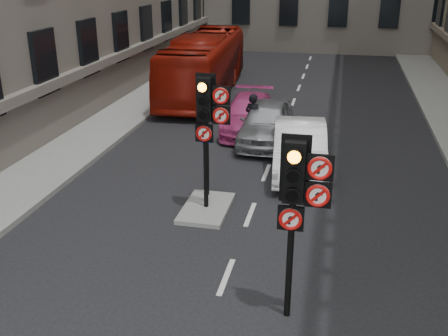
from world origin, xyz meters
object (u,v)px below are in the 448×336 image
at_px(signal_far, 208,114).
at_px(car_white, 300,148).
at_px(bus_red, 204,65).
at_px(motorcyclist, 253,119).
at_px(car_pink, 249,114).
at_px(motorcycle, 312,139).
at_px(signal_near, 298,192).
at_px(info_sign, 208,156).
at_px(car_silver, 267,122).

height_order(signal_far, car_white, signal_far).
bearing_deg(car_white, signal_far, -127.01).
distance_m(signal_far, bus_red, 13.18).
distance_m(bus_red, motorcyclist, 7.79).
relative_size(signal_far, car_pink, 0.78).
bearing_deg(bus_red, signal_far, -78.07).
relative_size(bus_red, motorcycle, 6.50).
distance_m(signal_near, signal_far, 4.77).
bearing_deg(motorcycle, info_sign, -112.63).
distance_m(signal_far, car_pink, 7.53).
relative_size(car_pink, bus_red, 0.44).
distance_m(car_white, motorcyclist, 2.99).
bearing_deg(car_pink, car_silver, -58.33).
relative_size(signal_far, info_sign, 1.99).
bearing_deg(info_sign, signal_near, -78.45).
distance_m(car_silver, info_sign, 5.39).
bearing_deg(info_sign, car_pink, 70.74).
relative_size(car_silver, info_sign, 2.45).
height_order(car_silver, motorcyclist, motorcyclist).
bearing_deg(car_white, motorcyclist, 123.08).
distance_m(signal_near, car_pink, 11.75).
bearing_deg(motorcycle, car_white, -92.42).
xyz_separation_m(car_pink, motorcyclist, (0.41, -1.47, 0.25)).
relative_size(car_pink, motorcyclist, 2.50).
bearing_deg(car_white, signal_near, -92.02).
relative_size(signal_near, motorcycle, 2.20).
bearing_deg(motorcyclist, signal_near, 127.10).
bearing_deg(car_silver, car_white, -61.39).
distance_m(car_silver, motorcyclist, 0.55).
bearing_deg(car_pink, signal_far, -92.21).
xyz_separation_m(bus_red, motorcyclist, (3.59, -6.89, -0.55)).
bearing_deg(car_white, info_sign, -136.14).
xyz_separation_m(signal_near, car_silver, (-1.93, 10.04, -1.83)).
distance_m(car_pink, motorcyclist, 1.54).
bearing_deg(signal_near, car_white, 93.92).
bearing_deg(info_sign, motorcyclist, 66.10).
relative_size(car_white, motorcycle, 2.83).
bearing_deg(bus_red, info_sign, -78.14).
bearing_deg(motorcycle, signal_far, -107.06).
bearing_deg(signal_far, signal_near, -56.98).
xyz_separation_m(car_silver, motorcycle, (1.73, -0.81, -0.26)).
relative_size(signal_near, motorcyclist, 1.94).
xyz_separation_m(motorcycle, info_sign, (-2.61, -4.48, 0.79)).
bearing_deg(car_silver, motorcyclist, -151.86).
distance_m(car_pink, info_sign, 6.54).
distance_m(signal_far, motorcycle, 6.16).
height_order(car_pink, bus_red, bus_red).
bearing_deg(signal_far, motorcyclist, 87.95).
relative_size(car_silver, car_pink, 0.96).
xyz_separation_m(car_white, bus_red, (-5.47, 9.21, 0.71)).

